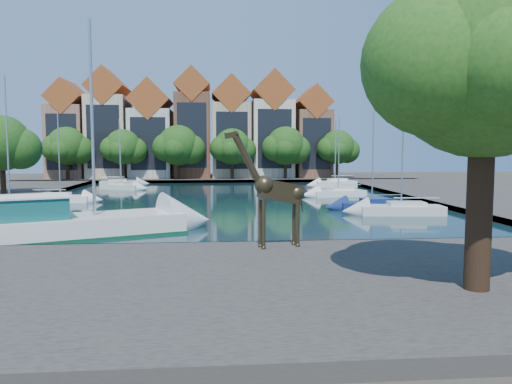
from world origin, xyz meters
The scene contains 31 objects.
ground centered at (0.00, 0.00, 0.00)m, with size 160.00×160.00×0.00m, color #38332B.
water_basin centered at (0.00, 24.00, 0.04)m, with size 38.00×50.00×0.08m, color black.
near_quay centered at (0.00, -7.00, 0.25)m, with size 50.00×14.00×0.50m, color #44403B.
far_quay centered at (0.00, 56.00, 0.25)m, with size 60.00×16.00×0.50m, color #44403B.
right_quay centered at (25.00, 24.00, 0.25)m, with size 14.00×52.00×0.50m, color #44403B.
plane_tree centered at (7.62, -9.01, 7.67)m, with size 8.32×6.40×10.62m.
townhouse_west_end centered at (-23.00, 55.99, 7.36)m, with size 5.44×9.18×14.93m.
townhouse_west_mid centered at (-17.00, 55.99, 8.23)m, with size 5.94×9.18×16.79m.
townhouse_west_inner centered at (-10.50, 55.99, 7.35)m, with size 6.43×9.18×15.15m.
townhouse_center centered at (-4.00, 55.99, 8.36)m, with size 5.44×9.18×16.93m.
townhouse_east_inner centered at (2.00, 55.99, 7.73)m, with size 5.94×9.18×15.79m.
townhouse_east_mid centered at (8.50, 55.99, 8.10)m, with size 6.43×9.18×16.65m.
townhouse_east_end centered at (15.00, 55.99, 7.11)m, with size 5.44×9.18×14.43m.
far_tree_far_west centered at (-21.90, 50.49, 5.18)m, with size 7.28×5.60×7.68m.
far_tree_west centered at (-13.91, 50.49, 5.08)m, with size 6.76×5.20×7.36m.
far_tree_mid_west centered at (-5.89, 50.49, 5.29)m, with size 7.80×6.00×8.00m.
far_tree_mid_east centered at (2.10, 50.49, 5.13)m, with size 7.02×5.40×7.52m.
far_tree_east centered at (10.11, 50.49, 5.24)m, with size 7.54×5.80×7.84m.
far_tree_far_east centered at (18.09, 50.49, 5.08)m, with size 6.76×5.20×7.36m.
side_tree_left_far centered at (-21.90, 27.99, 5.38)m, with size 7.28×5.60×7.88m.
giraffe_statue centered at (1.84, -1.57, 3.11)m, with size 3.68×1.27×5.30m.
motorsailer centered at (-9.49, 4.15, 1.00)m, with size 13.19×8.31×12.11m.
sailboat_left_a centered at (-15.00, 9.96, 0.56)m, with size 5.82×3.88×9.39m.
sailboat_left_b centered at (-15.00, 11.61, 0.59)m, with size 6.32×2.49×9.93m.
sailboat_left_c centered at (-15.00, 23.12, 0.56)m, with size 5.53×2.28×8.34m.
sailboat_left_d centered at (-12.00, 37.23, 0.55)m, with size 5.25×3.61×7.89m.
sailboat_left_e centered at (-13.30, 44.00, 0.56)m, with size 5.35×2.08×8.89m.
sailboat_right_a centered at (13.13, 11.99, 0.61)m, with size 6.35×2.79×10.23m.
sailboat_right_b centered at (12.00, 15.41, 0.56)m, with size 5.60×2.29×9.09m.
sailboat_right_c centered at (12.02, 26.43, 0.56)m, with size 5.87×3.00×8.22m.
sailboat_right_d centered at (14.81, 39.01, 0.67)m, with size 5.65×2.75×8.51m.
Camera 1 is at (-0.98, -24.10, 5.04)m, focal length 35.00 mm.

